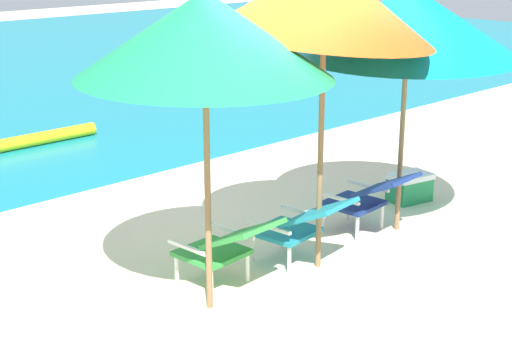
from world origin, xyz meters
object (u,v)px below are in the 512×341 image
(lounge_chair_center, at_px, (301,223))
(lounge_chair_left, at_px, (226,244))
(lounge_chair_right, at_px, (368,195))
(cooler_box, at_px, (410,187))
(beach_umbrella_left, at_px, (205,35))
(swim_buoy, at_px, (45,137))
(beach_umbrella_right, at_px, (408,21))

(lounge_chair_center, bearing_deg, lounge_chair_left, 173.92)
(lounge_chair_right, bearing_deg, cooler_box, 14.58)
(cooler_box, bearing_deg, lounge_chair_right, -165.42)
(lounge_chair_center, distance_m, beach_umbrella_left, 2.12)
(lounge_chair_right, height_order, cooler_box, lounge_chair_right)
(swim_buoy, relative_size, lounge_chair_left, 1.76)
(lounge_chair_right, xyz_separation_m, beach_umbrella_left, (-2.18, -0.14, 1.78))
(cooler_box, bearing_deg, lounge_chair_center, -170.60)
(swim_buoy, height_order, cooler_box, cooler_box)
(lounge_chair_center, bearing_deg, lounge_chair_right, 3.58)
(beach_umbrella_left, relative_size, cooler_box, 4.80)
(swim_buoy, bearing_deg, beach_umbrella_left, -105.96)
(lounge_chair_center, xyz_separation_m, lounge_chair_right, (1.04, 0.06, 0.00))
(lounge_chair_left, distance_m, beach_umbrella_right, 2.76)
(beach_umbrella_right, bearing_deg, lounge_chair_right, 156.32)
(lounge_chair_center, relative_size, cooler_box, 1.77)
(lounge_chair_center, distance_m, lounge_chair_right, 1.04)
(lounge_chair_right, xyz_separation_m, cooler_box, (1.13, 0.29, -0.24))
(lounge_chair_left, bearing_deg, swim_buoy, 76.86)
(lounge_chair_left, xyz_separation_m, beach_umbrella_left, (-0.33, -0.16, 1.78))
(swim_buoy, bearing_deg, cooler_box, -71.01)
(swim_buoy, bearing_deg, lounge_chair_left, -103.14)
(cooler_box, bearing_deg, lounge_chair_left, -174.80)
(swim_buoy, height_order, lounge_chair_center, lounge_chair_center)
(beach_umbrella_left, bearing_deg, lounge_chair_right, 3.64)
(beach_umbrella_left, xyz_separation_m, beach_umbrella_right, (2.50, 0.00, -0.08))
(beach_umbrella_left, height_order, beach_umbrella_right, beach_umbrella_left)
(lounge_chair_left, xyz_separation_m, beach_umbrella_right, (2.17, -0.16, 1.70))
(cooler_box, bearing_deg, beach_umbrella_left, -172.55)
(swim_buoy, distance_m, lounge_chair_right, 5.40)
(beach_umbrella_left, bearing_deg, cooler_box, 7.45)
(swim_buoy, relative_size, beach_umbrella_right, 0.53)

